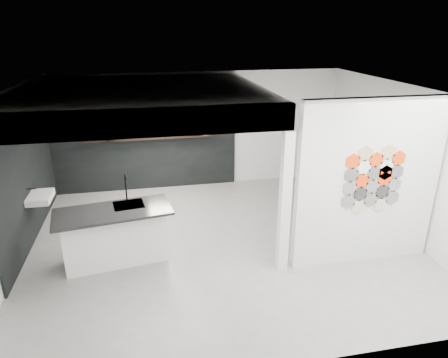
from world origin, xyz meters
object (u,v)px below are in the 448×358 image
kitchen_island (115,234)px  utensil_cup (108,137)px  wall_basin (40,197)px  bottle_dark (148,134)px  glass_bowl (205,133)px  kettle (194,132)px  stockpot (110,135)px  glass_vase (205,132)px  partition_panel (368,184)px

kitchen_island → utensil_cup: kitchen_island is taller
wall_basin → bottle_dark: (2.03, 2.07, 0.56)m
kitchen_island → glass_bowl: (2.03, 3.12, 0.87)m
kitchen_island → utensil_cup: size_ratio=17.84×
kettle → glass_bowl: 0.27m
stockpot → glass_vase: bearing=0.0°
stockpot → glass_bowl: (2.23, 0.00, -0.05)m
kettle → partition_panel: bearing=-60.7°
kettle → glass_vase: size_ratio=1.62×
kitchen_island → partition_panel: bearing=-18.9°
partition_panel → glass_vase: size_ratio=22.25×
stockpot → wall_basin: bearing=-119.4°
glass_vase → utensil_cup: bearing=180.0°
stockpot → kettle: (1.96, 0.00, -0.01)m
bottle_dark → partition_panel: bearing=-48.4°
stockpot → bottle_dark: stockpot is taller
wall_basin → kettle: (3.12, 2.07, 0.56)m
bottle_dark → stockpot: bearing=180.0°
glass_bowl → wall_basin: bearing=-148.7°
glass_vase → glass_bowl: bearing=0.0°
kettle → bottle_dark: (-1.10, 0.00, 0.00)m
utensil_cup → bottle_dark: bearing=0.0°
kitchen_island → stockpot: stockpot is taller
bottle_dark → utensil_cup: 0.92m
wall_basin → bottle_dark: size_ratio=3.42×
stockpot → glass_vase: (2.23, 0.00, -0.04)m
glass_vase → wall_basin: bearing=-148.7°
partition_panel → kettle: 4.52m
stockpot → glass_bowl: bearing=0.0°
glass_bowl → bottle_dark: bottle_dark is taller
stockpot → partition_panel: bearing=-41.9°
partition_panel → bottle_dark: partition_panel is taller
partition_panel → kitchen_island: size_ratio=1.42×
partition_panel → wall_basin: 5.78m
kettle → glass_vase: bearing=-1.9°
wall_basin → stockpot: 2.44m
glass_bowl → glass_vase: bearing=0.0°
partition_panel → stockpot: size_ratio=11.31×
kettle → bottle_dark: 1.10m
kettle → glass_vase: 0.27m
glass_vase → utensil_cup: 2.28m
glass_bowl → utensil_cup: 2.28m
stockpot → bottle_dark: size_ratio=1.41×
wall_basin → kitchen_island: (1.36, -1.05, -0.34)m
partition_panel → glass_bowl: 4.39m
partition_panel → kitchen_island: (-4.11, 0.75, -0.89)m
partition_panel → glass_vase: bearing=118.2°
kitchen_island → utensil_cup: 3.24m
partition_panel → glass_bowl: bearing=118.2°
partition_panel → glass_bowl: partition_panel is taller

